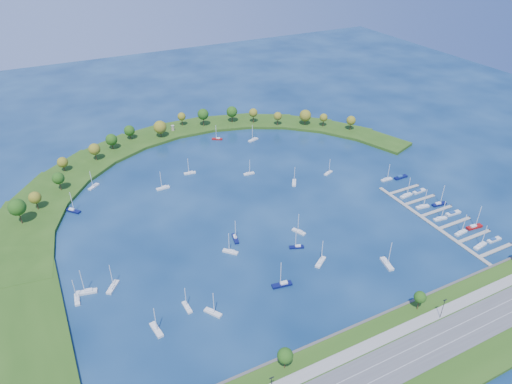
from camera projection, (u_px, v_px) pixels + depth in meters
name	position (u px, v px, depth m)	size (l,w,h in m)	color
ground	(252.00, 204.00, 268.67)	(700.00, 700.00, 0.00)	#072042
south_shoreline	(397.00, 360.00, 174.97)	(420.00, 43.10, 11.60)	#264A13
breakwater	(151.00, 183.00, 287.25)	(286.74, 247.64, 2.00)	#264A13
breakwater_trees	(178.00, 136.00, 324.58)	(239.83, 92.96, 15.02)	#382314
harbor_tower	(173.00, 128.00, 350.92)	(2.60, 2.60, 4.16)	gray
dock_system	(439.00, 219.00, 255.09)	(24.28, 82.00, 1.60)	gray
moored_boat_0	(156.00, 329.00, 187.82)	(3.68, 9.24, 13.21)	silver
moored_boat_1	(113.00, 287.00, 208.84)	(7.30, 8.44, 12.89)	silver
moored_boat_2	(94.00, 186.00, 284.09)	(7.64, 6.73, 11.74)	silver
moored_boat_3	(217.00, 138.00, 342.54)	(7.70, 5.97, 11.38)	maroon
moored_boat_4	(77.00, 299.00, 202.34)	(2.83, 7.81, 11.24)	silver
moored_boat_5	(213.00, 312.00, 195.77)	(6.40, 8.13, 12.06)	silver
moored_boat_6	(328.00, 172.00, 298.69)	(7.34, 4.43, 10.44)	silver
moored_boat_7	(190.00, 172.00, 298.71)	(7.76, 3.18, 11.07)	silver
moored_boat_8	(187.00, 307.00, 198.37)	(2.47, 7.60, 11.03)	silver
moored_boat_9	(297.00, 246.00, 233.65)	(7.74, 4.66, 11.01)	#0A0F42
moored_boat_10	(294.00, 182.00, 288.18)	(6.22, 7.95, 11.78)	silver
moored_boat_11	(321.00, 262.00, 223.55)	(8.55, 7.00, 12.83)	silver
moored_boat_12	(387.00, 263.00, 222.53)	(4.63, 9.90, 14.04)	silver
moored_boat_13	(282.00, 284.00, 210.18)	(9.68, 4.11, 13.78)	#0A0F42
moored_boat_14	(231.00, 251.00, 230.35)	(7.03, 7.33, 11.67)	silver
moored_boat_15	(73.00, 210.00, 261.36)	(7.79, 8.37, 13.15)	#0A0F42
moored_boat_16	(235.00, 238.00, 239.53)	(4.06, 8.60, 12.20)	#0A0F42
moored_boat_17	(299.00, 231.00, 244.58)	(5.19, 8.03, 11.49)	silver
moored_boat_18	(163.00, 187.00, 282.68)	(8.28, 2.51, 12.08)	silver
moored_boat_19	(87.00, 291.00, 206.23)	(9.43, 4.50, 13.37)	silver
moored_boat_20	(253.00, 139.00, 341.07)	(8.71, 4.77, 12.34)	silver
moored_boat_21	(249.00, 173.00, 298.00)	(7.19, 2.42, 10.41)	silver
docked_boat_0	(480.00, 245.00, 234.30)	(8.99, 3.88, 12.80)	silver
docked_boat_1	(494.00, 240.00, 238.70)	(8.48, 2.54, 1.72)	silver
docked_boat_2	(461.00, 232.00, 243.75)	(8.25, 3.07, 11.85)	silver
docked_boat_3	(474.00, 226.00, 248.10)	(9.62, 3.54, 13.83)	maroon
docked_boat_4	(440.00, 218.00, 254.74)	(8.23, 3.25, 11.77)	silver
docked_boat_5	(453.00, 213.00, 259.35)	(9.53, 3.17, 1.92)	silver
docked_boat_6	(422.00, 206.00, 264.99)	(8.33, 3.39, 11.89)	silver
docked_boat_7	(439.00, 204.00, 267.16)	(9.11, 3.42, 13.08)	#0A0F42
docked_boat_8	(406.00, 195.00, 275.08)	(8.87, 3.43, 12.71)	silver
docked_boat_9	(419.00, 191.00, 279.44)	(9.12, 3.01, 1.83)	silver
docked_boat_10	(387.00, 179.00, 291.49)	(7.69, 2.22, 11.28)	silver
docked_boat_11	(401.00, 177.00, 293.96)	(9.54, 2.98, 1.93)	#0A0F42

